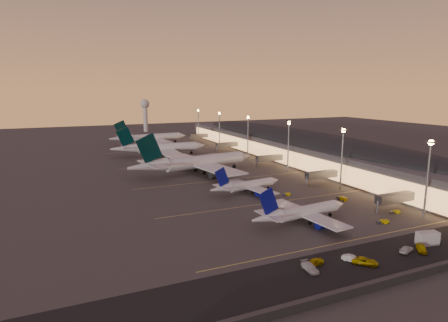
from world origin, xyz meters
TOP-DOWN VIEW (x-y plane):
  - ground at (0.00, 0.00)m, footprint 700.00×700.00m
  - airliner_narrow_south at (-3.53, -27.39)m, footprint 36.77×33.00m
  - airliner_narrow_north at (-3.36, 10.63)m, footprint 33.84×30.55m
  - airliner_wide_near at (-10.18, 53.29)m, footprint 68.90×63.49m
  - airliner_wide_mid at (-13.15, 112.71)m, footprint 60.67×55.28m
  - airliner_wide_far at (-7.29, 167.31)m, footprint 61.01×55.75m
  - terminal_building at (61.84, 72.47)m, footprint 56.35×255.00m
  - light_masts at (36.00, 65.00)m, footprint 2.20×217.20m
  - radar_tower at (10.00, 260.00)m, footprint 9.00×9.00m
  - service_lane at (0.00, -56.00)m, footprint 260.00×16.00m
  - lane_markings at (0.00, 40.00)m, footprint 90.00×180.36m
  - fence at (-0.00, -68.00)m, footprint 124.00×0.12m
  - baggage_tug_a at (19.90, -38.36)m, footprint 3.92×2.40m
  - baggage_tug_b at (31.52, -32.73)m, footprint 3.51×1.82m
  - baggage_tug_c at (9.88, 0.88)m, footprint 3.19×1.45m
  - catering_truck_a at (18.10, -55.61)m, footprint 6.87×3.76m
  - baggage_tug_d at (25.81, -12.94)m, footprint 2.00×4.29m
  - service_van_a at (-20.45, -54.93)m, footprint 2.77×5.78m
  - service_van_b at (-6.41, -57.64)m, footprint 6.15×6.41m
  - service_van_c at (-8.28, -55.30)m, footprint 3.55×5.11m
  - service_van_d at (12.56, -57.96)m, footprint 5.01×5.29m
  - service_van_e at (8.57, -56.67)m, footprint 5.71×3.88m
  - service_van_f at (-17.87, -53.12)m, footprint 5.14×2.48m

SIDE VIEW (x-z plane):
  - ground at x=0.00m, z-range 0.00..0.00m
  - service_lane at x=0.00m, z-range 0.00..0.01m
  - lane_markings at x=0.00m, z-range 0.01..0.01m
  - baggage_tug_c at x=9.88m, z-range -0.04..0.90m
  - baggage_tug_b at x=31.52m, z-range -0.04..0.96m
  - baggage_tug_a at x=19.90m, z-range -0.05..1.05m
  - baggage_tug_d at x=25.81m, z-range -0.05..1.21m
  - service_van_e at x=8.57m, z-range 0.00..1.54m
  - service_van_c at x=-8.28m, z-range 0.00..1.60m
  - service_van_a at x=-20.45m, z-range 0.00..1.63m
  - service_van_b at x=-6.41m, z-range 0.00..1.69m
  - service_van_f at x=-17.87m, z-range 0.00..1.69m
  - service_van_d at x=12.56m, z-range 0.00..1.77m
  - fence at x=0.00m, z-range 0.00..2.00m
  - catering_truck_a at x=18.10m, z-range -0.12..3.53m
  - airliner_narrow_north at x=-3.36m, z-range -2.92..9.18m
  - airliner_narrow_south at x=-3.53m, z-range -3.17..9.96m
  - airliner_wide_mid at x=-13.15m, z-range -4.71..14.71m
  - airliner_wide_far at x=-7.29m, z-range -4.73..14.78m
  - airliner_wide_near at x=-10.18m, z-range -5.36..16.73m
  - terminal_building at x=61.84m, z-range 0.05..17.51m
  - light_masts at x=36.00m, z-range 4.60..30.50m
  - radar_tower at x=10.00m, z-range 5.62..38.12m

